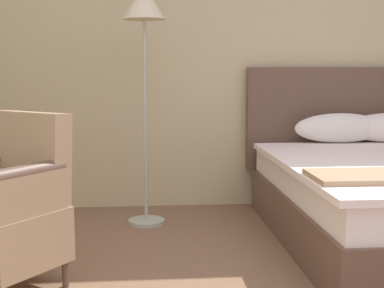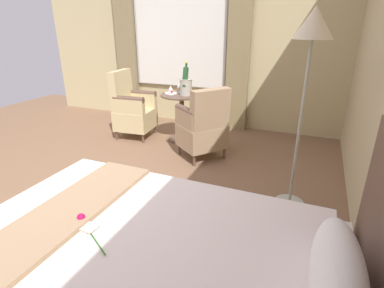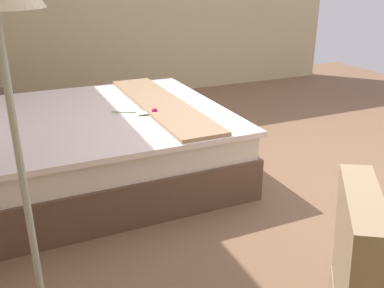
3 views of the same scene
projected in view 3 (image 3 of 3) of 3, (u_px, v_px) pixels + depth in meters
The scene contains 2 objects.
ground_plane at pixel (298, 181), 3.65m from camera, with size 7.96×7.96×0.00m, color brown.
bed at pixel (87, 143), 3.57m from camera, with size 1.94×2.21×1.20m.
Camera 3 is at (-2.61, 2.17, 1.65)m, focal length 40.00 mm.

